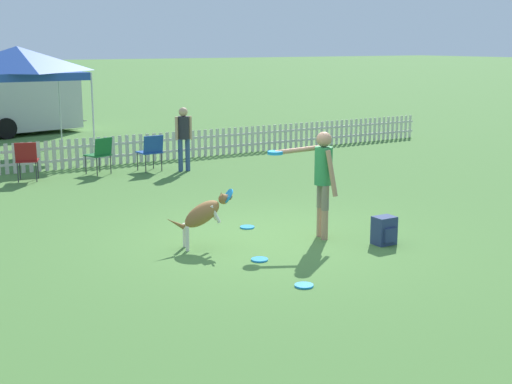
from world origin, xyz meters
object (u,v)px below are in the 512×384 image
object	(u,v)px
folding_chair_green_right	(27,158)
backpack_on_grass	(384,231)
frisbee_midfield	(247,227)
folding_chair_blue_left	(151,150)
frisbee_near_dog	(260,260)
folding_chair_center	(100,152)
handler_person	(321,172)
frisbee_near_handler	(304,285)
canopy_tent_main	(18,63)
equipment_trailer	(6,99)
spectator_standing	(184,133)
leaping_dog	(203,214)

from	to	relation	value
folding_chair_green_right	backpack_on_grass	bearing A→B (deg)	132.82
frisbee_midfield	folding_chair_blue_left	world-z (taller)	folding_chair_blue_left
folding_chair_blue_left	backpack_on_grass	bearing A→B (deg)	89.57
frisbee_near_dog	folding_chair_center	distance (m)	7.76
handler_person	folding_chair_blue_left	size ratio (longest dim) A/B	1.92
folding_chair_blue_left	frisbee_near_dog	bearing A→B (deg)	73.95
frisbee_near_handler	canopy_tent_main	bearing A→B (deg)	91.99
backpack_on_grass	folding_chair_green_right	bearing A→B (deg)	113.00
handler_person	equipment_trailer	bearing A→B (deg)	19.34
folding_chair_blue_left	folding_chair_green_right	size ratio (longest dim) A/B	0.99
equipment_trailer	folding_chair_blue_left	bearing A→B (deg)	-94.47
frisbee_near_handler	folding_chair_green_right	xyz separation A→B (m)	(-1.23, 8.99, 0.53)
handler_person	backpack_on_grass	size ratio (longest dim) A/B	3.90
frisbee_midfield	spectator_standing	bearing A→B (deg)	74.99
folding_chair_center	canopy_tent_main	distance (m)	4.27
backpack_on_grass	folding_chair_green_right	world-z (taller)	folding_chair_green_right
frisbee_near_handler	canopy_tent_main	xyz separation A→B (m)	(-0.44, 12.63, 2.51)
backpack_on_grass	folding_chair_center	size ratio (longest dim) A/B	0.50
frisbee_near_dog	spectator_standing	world-z (taller)	spectator_standing
frisbee_near_dog	canopy_tent_main	distance (m)	11.68
leaping_dog	folding_chair_green_right	world-z (taller)	folding_chair_green_right
backpack_on_grass	folding_chair_green_right	xyz separation A→B (m)	(-3.41, 8.04, 0.32)
leaping_dog	frisbee_midfield	world-z (taller)	leaping_dog
spectator_standing	folding_chair_blue_left	bearing A→B (deg)	-18.56
canopy_tent_main	frisbee_near_dog	bearing A→B (deg)	-87.30
spectator_standing	equipment_trailer	bearing A→B (deg)	-67.86
canopy_tent_main	spectator_standing	bearing A→B (deg)	-57.00
frisbee_near_dog	frisbee_midfield	world-z (taller)	same
folding_chair_blue_left	folding_chair_center	bearing A→B (deg)	-15.98
frisbee_near_dog	folding_chair_center	world-z (taller)	folding_chair_center
frisbee_midfield	folding_chair_green_right	world-z (taller)	folding_chair_green_right
handler_person	folding_chair_green_right	size ratio (longest dim) A/B	1.90
handler_person	frisbee_near_dog	bearing A→B (deg)	124.68
leaping_dog	folding_chair_green_right	xyz separation A→B (m)	(-0.95, 6.75, 0.01)
frisbee_near_dog	frisbee_midfield	distance (m)	1.84
backpack_on_grass	folding_chair_green_right	distance (m)	8.74
handler_person	equipment_trailer	world-z (taller)	equipment_trailer
handler_person	spectator_standing	xyz separation A→B (m)	(0.79, 6.59, -0.14)
handler_person	frisbee_near_dog	world-z (taller)	handler_person
handler_person	frisbee_midfield	bearing A→B (deg)	45.33
frisbee_near_dog	spectator_standing	distance (m)	7.51
folding_chair_center	canopy_tent_main	xyz separation A→B (m)	(-0.90, 3.66, 2.00)
folding_chair_blue_left	canopy_tent_main	world-z (taller)	canopy_tent_main
frisbee_near_handler	frisbee_midfield	bearing A→B (deg)	73.14
frisbee_near_dog	frisbee_midfield	size ratio (longest dim) A/B	1.00
spectator_standing	backpack_on_grass	bearing A→B (deg)	98.72
frisbee_near_dog	folding_chair_center	bearing A→B (deg)	87.29
frisbee_near_dog	equipment_trailer	xyz separation A→B (m)	(0.21, 16.51, 1.18)
leaping_dog	frisbee_near_handler	xyz separation A→B (m)	(0.28, -2.24, -0.52)
leaping_dog	folding_chair_blue_left	distance (m)	6.77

